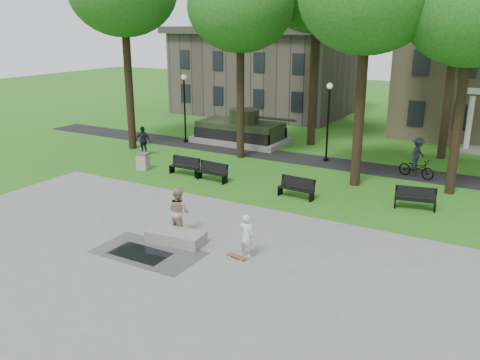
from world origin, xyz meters
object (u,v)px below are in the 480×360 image
at_px(cyclist, 417,161).
at_px(park_bench_0, 185,165).
at_px(concrete_block, 176,237).
at_px(friend_watching, 179,211).
at_px(skateboarder, 246,236).
at_px(trash_bin, 143,161).

distance_m(cyclist, park_bench_0, 12.65).
bearing_deg(concrete_block, friend_watching, 117.78).
relative_size(skateboarder, park_bench_0, 0.90).
xyz_separation_m(park_bench_0, trash_bin, (-2.74, -0.33, -0.04)).
height_order(skateboarder, park_bench_0, skateboarder).
bearing_deg(trash_bin, park_bench_0, 6.90).
relative_size(park_bench_0, trash_bin, 1.88).
xyz_separation_m(skateboarder, trash_bin, (-10.77, 7.13, -0.35)).
bearing_deg(cyclist, friend_watching, 169.02).
bearing_deg(friend_watching, concrete_block, 130.83).
relative_size(concrete_block, skateboarder, 1.35).
height_order(concrete_block, friend_watching, friend_watching).
relative_size(cyclist, park_bench_0, 1.23).
xyz_separation_m(cyclist, park_bench_0, (-11.25, -5.77, -0.39)).
bearing_deg(trash_bin, cyclist, 23.55).
distance_m(cyclist, trash_bin, 15.27).
bearing_deg(concrete_block, cyclist, 65.43).
height_order(friend_watching, park_bench_0, friend_watching).
bearing_deg(park_bench_0, friend_watching, -56.54).
xyz_separation_m(concrete_block, friend_watching, (-0.38, 0.72, 0.74)).
height_order(concrete_block, skateboarder, skateboarder).
relative_size(friend_watching, park_bench_0, 1.07).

